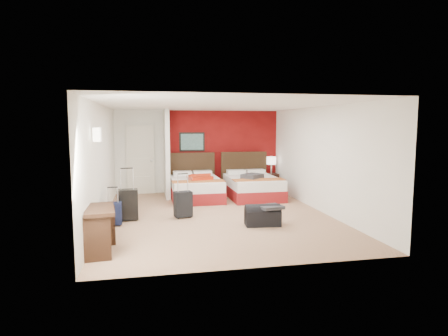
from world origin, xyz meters
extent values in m
plane|color=tan|center=(0.00, 0.00, 0.00)|extent=(6.50, 6.50, 0.00)
cube|color=white|center=(0.00, 3.25, 1.25)|extent=(5.00, 0.04, 2.50)
cube|color=white|center=(-2.50, 0.00, 1.25)|extent=(0.04, 6.50, 2.50)
cube|color=black|center=(-0.20, 3.19, 1.55)|extent=(0.78, 0.03, 0.58)
cube|color=white|center=(-2.38, -1.50, 1.90)|extent=(0.12, 0.20, 0.24)
cube|color=maroon|center=(0.75, 3.23, 1.25)|extent=(3.50, 0.04, 2.50)
cube|color=silver|center=(-1.00, 2.61, 1.25)|extent=(0.12, 1.20, 2.50)
cube|color=silver|center=(-1.75, 3.20, 1.02)|extent=(0.82, 0.06, 2.05)
cube|color=white|center=(-0.24, 2.03, 0.29)|extent=(1.37, 1.94, 0.58)
cube|color=silver|center=(1.38, 1.94, 0.29)|extent=(1.38, 1.97, 0.59)
cube|color=#A7260E|center=(-0.14, 1.93, 0.63)|extent=(0.73, 0.91, 0.10)
cube|color=#38373C|center=(1.28, 1.64, 0.65)|extent=(0.69, 0.68, 0.13)
cube|color=black|center=(2.24, 2.88, 0.27)|extent=(0.40, 0.40, 0.55)
cylinder|color=silver|center=(2.24, 2.88, 0.81)|extent=(0.35, 0.35, 0.53)
cube|color=black|center=(-1.98, -0.05, 0.33)|extent=(0.45, 0.30, 0.65)
cube|color=black|center=(-0.78, -0.05, 0.28)|extent=(0.42, 0.32, 0.56)
cube|color=black|center=(-2.25, -0.45, 0.23)|extent=(0.33, 0.20, 0.46)
cube|color=black|center=(0.76, -1.02, 0.18)|extent=(0.75, 0.44, 0.36)
cube|color=#333337|center=(0.91, -1.07, 0.39)|extent=(0.54, 0.49, 0.06)
cube|color=black|center=(-2.31, -2.14, 0.38)|extent=(0.55, 0.95, 0.75)
camera|label=1|loc=(-1.52, -8.35, 2.07)|focal=30.39mm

